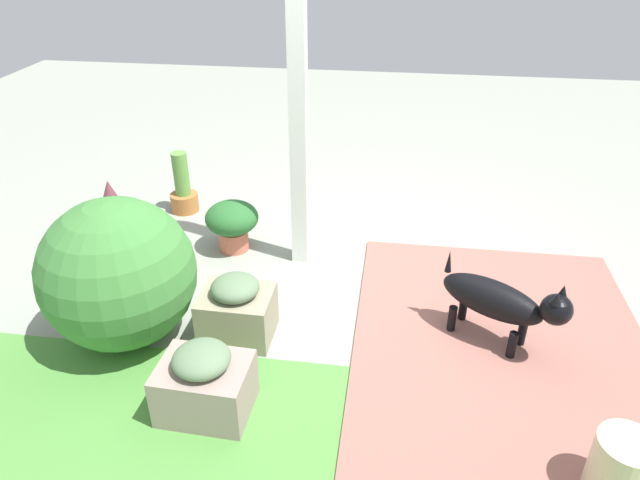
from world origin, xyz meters
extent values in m
plane|color=gray|center=(0.00, 0.00, 0.00)|extent=(12.00, 12.00, 0.00)
cube|color=#996155|center=(-0.96, 0.74, 0.01)|extent=(1.80, 2.40, 0.02)
cube|color=white|center=(0.43, -0.16, 1.24)|extent=(0.12, 0.12, 2.48)
cube|color=gray|center=(0.67, 0.80, 0.16)|extent=(0.44, 0.37, 0.31)
ellipsoid|color=#5D7856|center=(0.67, 0.80, 0.36)|extent=(0.30, 0.30, 0.13)
cube|color=gray|center=(0.67, 1.43, 0.15)|extent=(0.49, 0.38, 0.30)
ellipsoid|color=#617C59|center=(0.67, 1.43, 0.36)|extent=(0.30, 0.30, 0.14)
sphere|color=#3E7D38|center=(1.35, 0.90, 0.46)|extent=(0.92, 0.92, 0.92)
cylinder|color=#CB6750|center=(0.98, -0.22, 0.08)|extent=(0.23, 0.23, 0.16)
ellipsoid|color=#27612A|center=(0.98, -0.22, 0.28)|extent=(0.41, 0.41, 0.25)
cylinder|color=#AC6934|center=(1.59, -0.81, 0.08)|extent=(0.24, 0.24, 0.16)
cylinder|color=#5E9541|center=(1.59, -0.81, 0.35)|extent=(0.13, 0.13, 0.38)
cylinder|color=#AD6142|center=(1.91, -0.16, 0.13)|extent=(0.27, 0.27, 0.26)
cone|color=brown|center=(1.91, -0.16, 0.41)|extent=(0.24, 0.24, 0.30)
ellipsoid|color=black|center=(-0.87, 0.62, 0.31)|extent=(0.66, 0.51, 0.23)
sphere|color=black|center=(-1.19, 0.82, 0.40)|extent=(0.18, 0.18, 0.18)
cone|color=black|center=(-1.21, 0.77, 0.50)|extent=(0.05, 0.05, 0.07)
cone|color=black|center=(-1.16, 0.86, 0.50)|extent=(0.05, 0.05, 0.07)
cylinder|color=black|center=(-1.07, 0.66, 0.10)|extent=(0.05, 0.05, 0.19)
cylinder|color=black|center=(-1.00, 0.79, 0.10)|extent=(0.05, 0.05, 0.19)
cylinder|color=black|center=(-0.74, 0.46, 0.10)|extent=(0.05, 0.05, 0.19)
cylinder|color=black|center=(-0.66, 0.58, 0.10)|extent=(0.05, 0.05, 0.19)
cone|color=black|center=(-0.61, 0.47, 0.45)|extent=(0.04, 0.04, 0.15)
cylinder|color=beige|center=(-1.34, 1.67, 0.17)|extent=(0.28, 0.28, 0.34)
camera|label=1|loc=(-0.24, 3.57, 2.36)|focal=32.50mm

